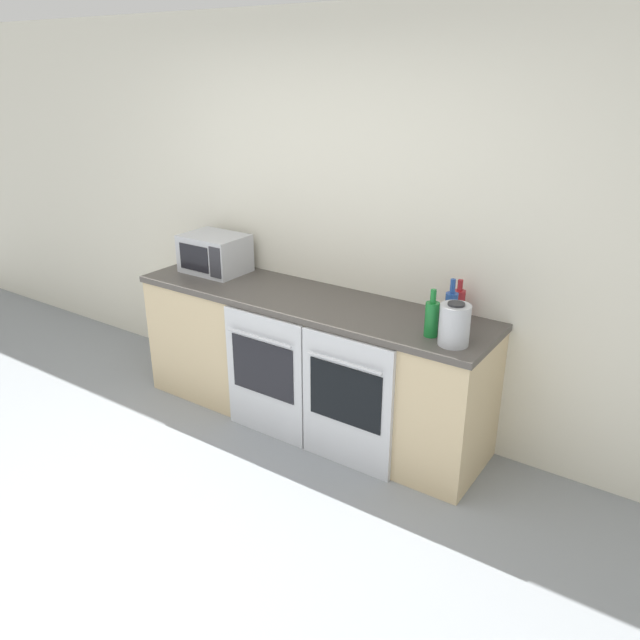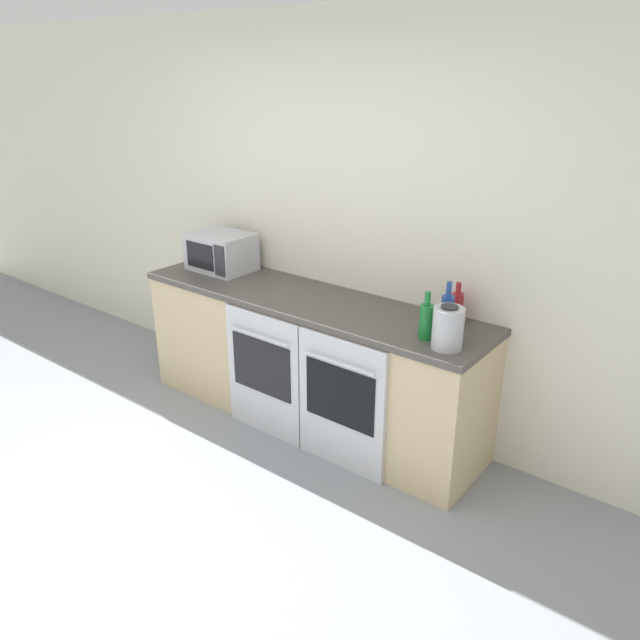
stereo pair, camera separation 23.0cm
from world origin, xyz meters
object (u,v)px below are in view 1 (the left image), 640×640
Objects in this scene: kettle at (455,325)px; bottle_red at (459,303)px; microwave at (215,253)px; bottle_green at (432,318)px; oven_right at (346,403)px; oven_left at (264,376)px; bottle_blue at (451,309)px.

bottle_red is at bearing 109.32° from kettle.
bottle_green is (1.77, -0.19, -0.03)m from microwave.
oven_right is 1.91× the size of microwave.
bottle_red is (1.04, 0.54, 0.55)m from oven_left.
bottle_blue is 0.22m from kettle.
bottle_green reaches higher than microwave.
bottle_blue reaches higher than oven_right.
bottle_green is 1.14× the size of kettle.
oven_right is 0.81m from kettle.
oven_right is 3.57× the size of bottle_red.
microwave is at bearing 178.93° from bottle_blue.
microwave is 1.79m from bottle_red.
bottle_red is 0.39m from kettle.
bottle_blue is (1.07, 0.36, 0.57)m from oven_left.
bottle_blue is at bearing 18.66° from oven_left.
oven_left is 3.56× the size of kettle.
oven_left is at bearing -168.67° from bottle_green.
oven_right is 0.88m from bottle_red.
oven_left is 0.61m from oven_right.
microwave is at bearing 173.24° from kettle.
oven_left is 1.31m from kettle.
kettle is (0.15, -0.04, 0.01)m from bottle_green.
oven_left is 1.00× the size of oven_right.
microwave is at bearing 152.15° from oven_left.
bottle_blue is (1.81, -0.03, -0.02)m from microwave.
kettle reaches higher than oven_right.
kettle is at bearing -70.68° from bottle_red.
oven_left is at bearing -27.85° from microwave.
bottle_green is (-0.04, -0.15, -0.01)m from bottle_blue.
microwave is at bearing 163.86° from oven_right.
bottle_blue is 0.16m from bottle_green.
microwave reaches higher than bottle_red.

